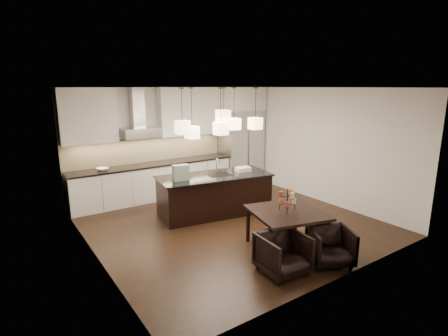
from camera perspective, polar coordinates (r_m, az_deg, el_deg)
floor at (r=7.53m, az=0.87°, el=-8.92°), size 5.50×5.50×0.02m
ceiling at (r=6.97m, az=0.95°, el=13.09°), size 5.50×5.50×0.02m
wall_back at (r=9.47m, az=-8.82°, el=4.40°), size 5.50×0.02×2.80m
wall_front at (r=5.18m, az=18.87°, el=-3.48°), size 5.50×0.02×2.80m
wall_left at (r=6.00m, az=-21.15°, el=-1.44°), size 0.02×5.50×2.80m
wall_right at (r=8.97m, az=15.48°, el=3.59°), size 0.02×5.50×2.80m
refrigerator at (r=10.28m, az=2.80°, el=3.40°), size 1.20×0.72×2.15m
fridge_panel at (r=10.14m, az=2.88°, el=11.22°), size 1.26×0.72×0.65m
lower_cabinets at (r=9.12m, az=-11.24°, el=-2.21°), size 4.21×0.62×0.88m
countertop at (r=9.01m, az=-11.37°, el=0.61°), size 4.21×0.66×0.04m
backsplash at (r=9.22m, az=-12.20°, el=2.98°), size 4.21×0.02×0.63m
upper_cab_left at (r=8.50m, az=-21.41°, el=7.93°), size 1.25×0.35×1.25m
upper_cab_right at (r=9.47m, az=-5.43°, el=9.22°), size 1.85×0.35×1.25m
hood_canopy at (r=8.81m, az=-13.54°, el=5.64°), size 0.90×0.52×0.24m
hood_chimney at (r=8.86m, az=-14.01°, el=9.56°), size 0.30×0.28×0.96m
fruit_bowl at (r=8.55m, az=-19.21°, el=-0.20°), size 0.33×0.33×0.06m
island_body at (r=7.90m, az=-1.56°, el=-4.46°), size 2.55×1.33×0.86m
island_top at (r=7.78m, az=-1.58°, el=-1.32°), size 2.64×1.42×0.04m
faucet at (r=7.85m, az=-1.23°, el=0.36°), size 0.13×0.25×0.37m
tote_bag at (r=7.37m, az=-7.08°, el=-0.75°), size 0.35×0.22×0.33m
food_container at (r=8.13m, az=3.11°, el=-0.19°), size 0.36×0.28×0.10m
dining_table at (r=6.34m, az=10.11°, el=-9.95°), size 1.43×1.43×0.71m
candelabra at (r=6.15m, az=10.32°, el=-5.14°), size 0.41×0.41×0.41m
candle_a at (r=6.22m, az=11.36°, el=-5.34°), size 0.09×0.09×0.09m
candle_b at (r=6.22m, az=9.26°, el=-5.26°), size 0.09×0.09×0.09m
candle_c at (r=6.03m, az=10.30°, el=-5.88°), size 0.09×0.09×0.09m
candle_d at (r=6.23m, az=10.80°, el=-3.83°), size 0.09×0.09×0.09m
candle_e at (r=6.07m, az=9.27°, el=-4.23°), size 0.09×0.09×0.09m
candle_f at (r=6.02m, az=11.10°, el=-4.45°), size 0.09×0.09×0.09m
armchair_left at (r=5.59m, az=9.58°, el=-13.62°), size 0.74×0.75×0.64m
armchair_right at (r=6.04m, az=16.97°, el=-12.07°), size 0.88×0.89×0.60m
pendant_a at (r=6.98m, az=-6.82°, el=6.61°), size 0.24×0.24×0.26m
pendant_b at (r=7.34m, az=-5.24°, el=5.79°), size 0.24×0.24×0.26m
pendant_c at (r=7.38m, az=-0.15°, el=8.45°), size 0.24×0.24×0.26m
pendant_d at (r=8.03m, az=1.62°, el=7.20°), size 0.24×0.24×0.26m
pendant_e at (r=7.84m, az=5.12°, el=7.26°), size 0.24×0.24×0.26m
pendant_f at (r=7.14m, az=-0.53°, el=6.47°), size 0.24×0.24×0.26m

